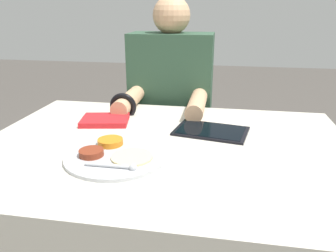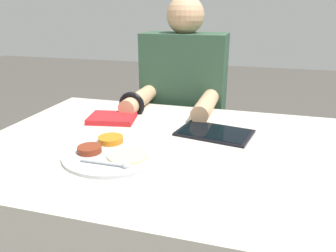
{
  "view_description": "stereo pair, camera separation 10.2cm",
  "coord_description": "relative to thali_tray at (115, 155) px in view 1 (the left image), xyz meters",
  "views": [
    {
      "loc": [
        0.18,
        -0.94,
        1.15
      ],
      "look_at": [
        0.01,
        0.01,
        0.8
      ],
      "focal_mm": 35.0,
      "sensor_mm": 36.0,
      "label": 1
    },
    {
      "loc": [
        0.28,
        -0.92,
        1.15
      ],
      "look_at": [
        0.01,
        0.01,
        0.8
      ],
      "focal_mm": 35.0,
      "sensor_mm": 36.0,
      "label": 2
    }
  ],
  "objects": [
    {
      "name": "dining_table",
      "position": [
        0.12,
        0.12,
        -0.38
      ],
      "size": [
        1.19,
        0.86,
        0.74
      ],
      "color": "beige",
      "rests_on": "ground_plane"
    },
    {
      "name": "thali_tray",
      "position": [
        0.0,
        0.0,
        0.0
      ],
      "size": [
        0.3,
        0.3,
        0.03
      ],
      "color": "#B7BABF",
      "rests_on": "dining_table"
    },
    {
      "name": "red_notebook",
      "position": [
        -0.13,
        0.28,
        0.0
      ],
      "size": [
        0.19,
        0.16,
        0.02
      ],
      "color": "silver",
      "rests_on": "dining_table"
    },
    {
      "name": "tablet_device",
      "position": [
        0.27,
        0.25,
        -0.0
      ],
      "size": [
        0.27,
        0.2,
        0.01
      ],
      "color": "black",
      "rests_on": "dining_table"
    },
    {
      "name": "person_diner",
      "position": [
        0.05,
        0.7,
        -0.18
      ],
      "size": [
        0.39,
        0.49,
        1.2
      ],
      "color": "black",
      "rests_on": "ground_plane"
    }
  ]
}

